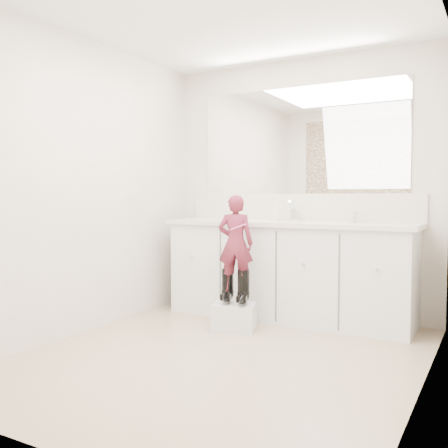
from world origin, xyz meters
The scene contains 19 objects.
floor centered at (0.00, 0.00, 0.00)m, with size 3.00×3.00×0.00m, color #867658.
ceiling centered at (0.00, 0.00, 2.40)m, with size 3.00×3.00×0.00m, color white.
wall_back centered at (0.00, 1.50, 1.20)m, with size 2.60×2.60×0.00m, color beige.
wall_front centered at (0.00, -1.50, 1.20)m, with size 2.60×2.60×0.00m, color beige.
wall_left centered at (-1.30, 0.00, 1.20)m, with size 3.00×3.00×0.00m, color beige.
wall_right centered at (1.30, 0.00, 1.20)m, with size 3.00×3.00×0.00m, color beige.
vanity_cabinet centered at (0.00, 1.23, 0.42)m, with size 2.20×0.55×0.85m, color silver.
countertop centered at (0.00, 1.21, 0.87)m, with size 2.28×0.58×0.04m, color beige.
backsplash centered at (0.00, 1.49, 1.02)m, with size 2.28×0.03×0.25m, color beige.
mirror centered at (0.00, 1.49, 1.64)m, with size 2.00×0.02×1.00m, color white.
dot_panel centered at (0.00, -1.49, 1.65)m, with size 2.00×0.01×1.20m, color #472819.
faucet centered at (0.00, 1.38, 0.94)m, with size 0.08×0.08×0.10m, color silver.
cup centered at (0.55, 1.30, 0.94)m, with size 0.11×0.11×0.10m, color beige.
soap_bottle centered at (-0.11, 1.23, 0.98)m, with size 0.08×0.08×0.18m, color silver.
step_stool centered at (-0.25, 0.66, 0.11)m, with size 0.34×0.29×0.22m, color silver.
boot_left centered at (-0.33, 0.68, 0.36)m, with size 0.10×0.19×0.29m, color black, non-canonical shape.
boot_right centered at (-0.18, 0.68, 0.36)m, with size 0.10×0.19×0.29m, color black, non-canonical shape.
toddler centered at (-0.25, 0.68, 0.72)m, with size 0.30×0.19×0.81m, color #A43246.
toothbrush centered at (-0.18, 0.60, 0.87)m, with size 0.01×0.01×0.14m, color #D65398.
Camera 1 is at (1.68, -2.98, 1.12)m, focal length 40.00 mm.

